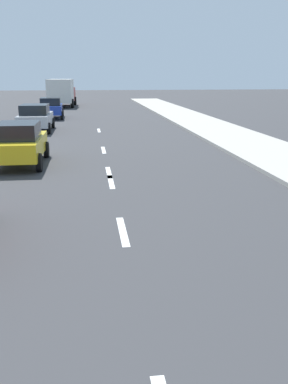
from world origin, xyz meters
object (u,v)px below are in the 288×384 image
parked_car_silver (36,117)px  parked_car_blue (51,107)px  parked_car_yellow (19,142)px  delivery_truck (61,92)px

parked_car_silver → parked_car_blue: 7.74m
parked_car_silver → parked_car_blue: (0.30, 7.73, -0.00)m
parked_car_yellow → delivery_truck: 30.34m
delivery_truck → parked_car_yellow: bearing=-87.3°
parked_car_silver → delivery_truck: size_ratio=0.65×
parked_car_blue → parked_car_silver: bearing=-93.9°
parked_car_silver → parked_car_yellow: bearing=-86.7°
parked_car_yellow → delivery_truck: (-0.05, 30.33, 0.67)m
parked_car_silver → delivery_truck: bearing=89.1°
parked_car_yellow → delivery_truck: bearing=90.5°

